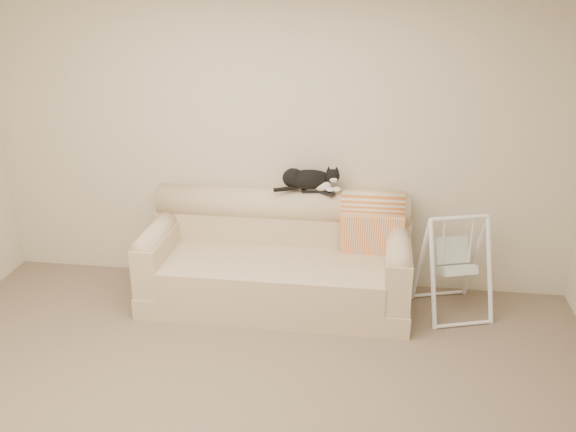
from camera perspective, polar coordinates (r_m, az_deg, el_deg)
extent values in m
plane|color=brown|center=(4.25, -5.00, -17.58)|extent=(5.00, 5.00, 0.00)
cube|color=beige|center=(5.45, -0.81, 6.82)|extent=(5.00, 0.04, 2.60)
cube|color=tan|center=(5.45, -1.06, -6.86)|extent=(2.20, 0.90, 0.18)
cube|color=tan|center=(5.26, -1.26, -5.41)|extent=(1.80, 0.68, 0.24)
cube|color=tan|center=(5.60, -0.54, -2.17)|extent=(2.20, 0.22, 0.50)
cylinder|color=tan|center=(5.48, -0.55, 0.97)|extent=(2.16, 0.28, 0.28)
cube|color=tan|center=(5.54, -11.26, -3.33)|extent=(0.20, 0.88, 0.42)
cylinder|color=tan|center=(5.46, -11.41, -1.33)|extent=(0.18, 0.84, 0.18)
cube|color=tan|center=(5.26, 9.66, -4.59)|extent=(0.20, 0.88, 0.42)
cylinder|color=tan|center=(5.18, 9.80, -2.50)|extent=(0.18, 0.84, 0.18)
cube|color=black|center=(5.38, 2.19, 2.26)|extent=(0.19, 0.07, 0.02)
cube|color=gray|center=(5.38, 2.19, 2.40)|extent=(0.10, 0.05, 0.01)
cube|color=black|center=(5.34, 3.40, 2.09)|extent=(0.17, 0.14, 0.02)
ellipsoid|color=black|center=(5.37, 1.92, 3.27)|extent=(0.41, 0.23, 0.17)
ellipsoid|color=black|center=(5.37, 0.47, 3.40)|extent=(0.20, 0.19, 0.17)
ellipsoid|color=white|center=(5.36, 3.07, 2.82)|extent=(0.16, 0.12, 0.11)
ellipsoid|color=black|center=(5.33, 3.98, 3.57)|extent=(0.14, 0.14, 0.11)
ellipsoid|color=white|center=(5.29, 4.06, 3.24)|extent=(0.07, 0.06, 0.05)
sphere|color=#BF7272|center=(5.27, 4.08, 3.16)|extent=(0.01, 0.01, 0.01)
cone|color=black|center=(5.32, 3.64, 4.19)|extent=(0.06, 0.07, 0.06)
cone|color=black|center=(5.32, 4.35, 4.19)|extent=(0.05, 0.06, 0.06)
sphere|color=#A38225|center=(5.28, 3.78, 3.51)|extent=(0.02, 0.02, 0.02)
sphere|color=#A38225|center=(5.28, 4.25, 3.51)|extent=(0.02, 0.02, 0.02)
ellipsoid|color=white|center=(5.33, 3.76, 2.40)|extent=(0.08, 0.10, 0.04)
ellipsoid|color=white|center=(5.33, 4.34, 2.40)|extent=(0.08, 0.10, 0.04)
cylinder|color=black|center=(5.33, -0.17, 2.43)|extent=(0.21, 0.13, 0.04)
cylinder|color=orange|center=(5.43, 7.55, 0.57)|extent=(0.53, 0.33, 0.33)
cube|color=orange|center=(5.35, 7.42, -2.08)|extent=(0.53, 0.09, 0.42)
cylinder|color=white|center=(5.16, 12.74, -5.11)|extent=(0.13, 0.29, 0.84)
cylinder|color=white|center=(5.37, 11.72, -3.93)|extent=(0.13, 0.29, 0.84)
cylinder|color=white|center=(5.35, 17.48, -4.60)|extent=(0.13, 0.29, 0.84)
cylinder|color=white|center=(5.56, 16.30, -3.48)|extent=(0.13, 0.29, 0.84)
cylinder|color=white|center=(5.20, 15.01, -0.16)|extent=(0.46, 0.18, 0.04)
cylinder|color=white|center=(5.33, 15.32, -9.25)|extent=(0.46, 0.18, 0.03)
cylinder|color=white|center=(5.74, 13.20, -6.74)|extent=(0.46, 0.18, 0.03)
cube|color=white|center=(5.35, 14.68, -4.66)|extent=(0.34, 0.32, 0.16)
cube|color=white|center=(5.38, 14.34, -2.93)|extent=(0.30, 0.20, 0.22)
cylinder|color=white|center=(5.22, 13.62, -2.26)|extent=(0.01, 0.01, 0.39)
cylinder|color=white|center=(5.32, 15.97, -2.05)|extent=(0.01, 0.01, 0.39)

